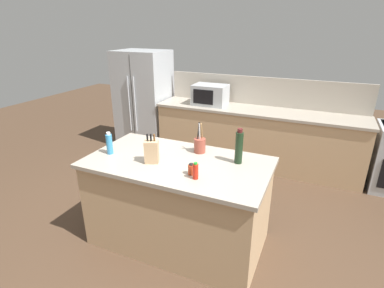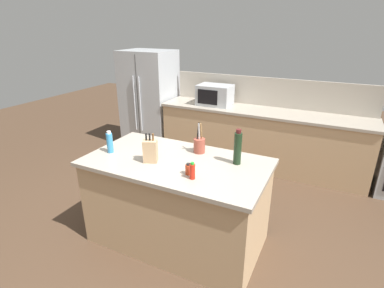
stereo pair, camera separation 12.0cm
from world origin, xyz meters
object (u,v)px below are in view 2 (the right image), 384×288
at_px(utensil_crock, 199,145).
at_px(knife_block, 150,151).
at_px(refrigerator, 150,99).
at_px(hot_sauce_bottle, 192,171).
at_px(microwave, 215,95).
at_px(dish_soap_bottle, 110,142).
at_px(spice_jar_paprika, 188,169).
at_px(wine_bottle, 238,148).

bearing_deg(utensil_crock, knife_block, -128.23).
bearing_deg(knife_block, utensil_crock, 28.89).
relative_size(refrigerator, utensil_crock, 5.50).
distance_m(utensil_crock, hot_sauce_bottle, 0.58).
relative_size(refrigerator, microwave, 3.23).
xyz_separation_m(dish_soap_bottle, spice_jar_paprika, (0.95, -0.08, -0.06)).
distance_m(knife_block, wine_bottle, 0.83).
distance_m(refrigerator, utensil_crock, 2.76).
bearing_deg(microwave, hot_sauce_bottle, -71.97).
bearing_deg(knife_block, hot_sauce_bottle, -37.49).
bearing_deg(spice_jar_paprika, microwave, 106.98).
bearing_deg(spice_jar_paprika, refrigerator, 130.06).
bearing_deg(dish_soap_bottle, wine_bottle, 14.22).
xyz_separation_m(refrigerator, hot_sauce_bottle, (2.13, -2.51, 0.13)).
distance_m(microwave, wine_bottle, 2.26).
bearing_deg(microwave, refrigerator, 177.79).
height_order(refrigerator, utensil_crock, refrigerator).
xyz_separation_m(utensil_crock, spice_jar_paprika, (0.12, -0.49, -0.03)).
bearing_deg(hot_sauce_bottle, microwave, 108.03).
bearing_deg(wine_bottle, refrigerator, 139.24).
relative_size(wine_bottle, hot_sauce_bottle, 2.25).
height_order(knife_block, spice_jar_paprika, knife_block).
bearing_deg(microwave, spice_jar_paprika, -73.02).
relative_size(refrigerator, wine_bottle, 5.07).
xyz_separation_m(microwave, knife_block, (0.28, -2.32, -0.05)).
xyz_separation_m(hot_sauce_bottle, dish_soap_bottle, (-1.02, 0.14, 0.04)).
height_order(microwave, dish_soap_bottle, microwave).
xyz_separation_m(refrigerator, knife_block, (1.61, -2.38, 0.17)).
xyz_separation_m(utensil_crock, dish_soap_bottle, (-0.83, -0.41, 0.03)).
bearing_deg(utensil_crock, hot_sauce_bottle, -70.97).
relative_size(utensil_crock, hot_sauce_bottle, 2.08).
xyz_separation_m(wine_bottle, hot_sauce_bottle, (-0.25, -0.46, -0.09)).
bearing_deg(dish_soap_bottle, knife_block, -0.55).
bearing_deg(refrigerator, hot_sauce_bottle, -49.70).
distance_m(knife_block, dish_soap_bottle, 0.50).
relative_size(utensil_crock, wine_bottle, 0.92).
bearing_deg(refrigerator, spice_jar_paprika, -49.94).
xyz_separation_m(refrigerator, dish_soap_bottle, (1.11, -2.37, 0.17)).
height_order(microwave, utensil_crock, microwave).
relative_size(microwave, hot_sauce_bottle, 3.54).
bearing_deg(wine_bottle, microwave, 117.70).
height_order(microwave, knife_block, microwave).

